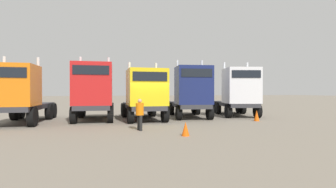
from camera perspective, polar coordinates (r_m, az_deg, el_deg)
name	(u,v)px	position (r m, az deg, el deg)	size (l,w,h in m)	color
ground	(149,123)	(15.65, -4.32, -6.68)	(200.00, 200.00, 0.00)	gray
semi_truck_orange	(18,94)	(17.32, -31.01, 0.00)	(2.81, 6.16, 4.11)	#333338
semi_truck_red	(94,91)	(17.27, -16.63, 0.64)	(2.80, 5.91, 4.38)	#333338
semi_truck_yellow	(145,94)	(16.86, -5.34, -0.03)	(2.59, 6.23, 4.01)	#333338
semi_truck_navy	(191,92)	(18.45, 5.31, 0.41)	(3.34, 6.42, 4.35)	#333338
semi_truck_white	(239,92)	(20.37, 15.85, 0.52)	(3.69, 6.06, 4.35)	#333338
visitor_in_hivis	(140,112)	(12.74, -6.47, -4.17)	(0.47, 0.47, 1.60)	black
traffic_cone_near	(257,116)	(17.78, 19.59, -4.66)	(0.36, 0.36, 0.73)	#F2590C
traffic_cone_mid	(186,129)	(11.22, 4.03, -7.96)	(0.36, 0.36, 0.63)	#F2590C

